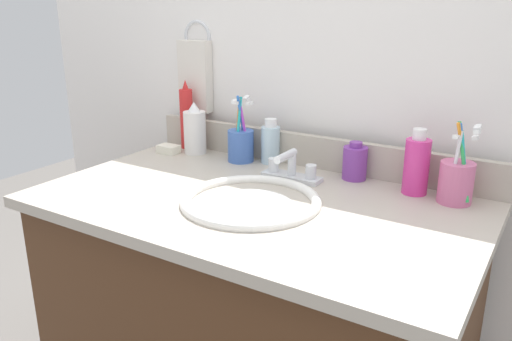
{
  "coord_description": "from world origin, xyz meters",
  "views": [
    {
      "loc": [
        0.6,
        -0.97,
        1.29
      ],
      "look_at": [
        0.0,
        0.0,
        0.91
      ],
      "focal_mm": 36.23,
      "sensor_mm": 36.0,
      "label": 1
    }
  ],
  "objects_px": {
    "bottle_lotion_white": "(195,131)",
    "faucet": "(291,169)",
    "bottle_gel_clear": "(271,143)",
    "cup_blue_plastic": "(241,144)",
    "bottle_cream_purple": "(355,162)",
    "soap_bar": "(169,149)",
    "bottle_spray_red": "(187,118)",
    "bottle_soap_pink": "(417,165)",
    "hand_towel": "(195,76)",
    "cup_pink": "(457,180)"
  },
  "relations": [
    {
      "from": "bottle_lotion_white",
      "to": "bottle_gel_clear",
      "type": "xyz_separation_m",
      "value": [
        0.25,
        0.03,
        -0.01
      ]
    },
    {
      "from": "hand_towel",
      "to": "bottle_gel_clear",
      "type": "xyz_separation_m",
      "value": [
        0.31,
        -0.05,
        -0.16
      ]
    },
    {
      "from": "bottle_gel_clear",
      "to": "bottle_spray_red",
      "type": "relative_size",
      "value": 0.6
    },
    {
      "from": "bottle_lotion_white",
      "to": "cup_blue_plastic",
      "type": "xyz_separation_m",
      "value": [
        0.17,
        0.0,
        -0.02
      ]
    },
    {
      "from": "soap_bar",
      "to": "bottle_gel_clear",
      "type": "bearing_deg",
      "value": 13.68
    },
    {
      "from": "hand_towel",
      "to": "bottle_cream_purple",
      "type": "bearing_deg",
      "value": -5.97
    },
    {
      "from": "faucet",
      "to": "soap_bar",
      "type": "distance_m",
      "value": 0.44
    },
    {
      "from": "faucet",
      "to": "bottle_soap_pink",
      "type": "bearing_deg",
      "value": 13.31
    },
    {
      "from": "bottle_lotion_white",
      "to": "faucet",
      "type": "bearing_deg",
      "value": -10.46
    },
    {
      "from": "bottle_spray_red",
      "to": "bottle_cream_purple",
      "type": "relative_size",
      "value": 2.15
    },
    {
      "from": "hand_towel",
      "to": "bottle_spray_red",
      "type": "xyz_separation_m",
      "value": [
        -0.0,
        -0.05,
        -0.12
      ]
    },
    {
      "from": "bottle_lotion_white",
      "to": "bottle_gel_clear",
      "type": "distance_m",
      "value": 0.25
    },
    {
      "from": "soap_bar",
      "to": "cup_pink",
      "type": "bearing_deg",
      "value": 2.39
    },
    {
      "from": "bottle_lotion_white",
      "to": "bottle_gel_clear",
      "type": "bearing_deg",
      "value": 7.75
    },
    {
      "from": "bottle_cream_purple",
      "to": "soap_bar",
      "type": "xyz_separation_m",
      "value": [
        -0.58,
        -0.07,
        -0.03
      ]
    },
    {
      "from": "faucet",
      "to": "bottle_soap_pink",
      "type": "distance_m",
      "value": 0.31
    },
    {
      "from": "bottle_lotion_white",
      "to": "cup_pink",
      "type": "relative_size",
      "value": 0.83
    },
    {
      "from": "bottle_soap_pink",
      "to": "bottle_gel_clear",
      "type": "bearing_deg",
      "value": 175.91
    },
    {
      "from": "cup_pink",
      "to": "bottle_lotion_white",
      "type": "bearing_deg",
      "value": 179.34
    },
    {
      "from": "bottle_gel_clear",
      "to": "soap_bar",
      "type": "distance_m",
      "value": 0.33
    },
    {
      "from": "bottle_spray_red",
      "to": "cup_pink",
      "type": "bearing_deg",
      "value": -3.09
    },
    {
      "from": "bottle_lotion_white",
      "to": "bottle_soap_pink",
      "type": "relative_size",
      "value": 0.99
    },
    {
      "from": "bottle_cream_purple",
      "to": "cup_blue_plastic",
      "type": "xyz_separation_m",
      "value": [
        -0.34,
        -0.02,
        0.01
      ]
    },
    {
      "from": "bottle_lotion_white",
      "to": "soap_bar",
      "type": "distance_m",
      "value": 0.1
    },
    {
      "from": "bottle_lotion_white",
      "to": "cup_blue_plastic",
      "type": "distance_m",
      "value": 0.17
    },
    {
      "from": "faucet",
      "to": "bottle_cream_purple",
      "type": "distance_m",
      "value": 0.17
    },
    {
      "from": "bottle_lotion_white",
      "to": "bottle_cream_purple",
      "type": "relative_size",
      "value": 1.59
    },
    {
      "from": "bottle_lotion_white",
      "to": "bottle_cream_purple",
      "type": "xyz_separation_m",
      "value": [
        0.51,
        0.03,
        -0.02
      ]
    },
    {
      "from": "bottle_soap_pink",
      "to": "cup_blue_plastic",
      "type": "bearing_deg",
      "value": -179.9
    },
    {
      "from": "bottle_soap_pink",
      "to": "soap_bar",
      "type": "height_order",
      "value": "bottle_soap_pink"
    },
    {
      "from": "bottle_lotion_white",
      "to": "cup_pink",
      "type": "xyz_separation_m",
      "value": [
        0.77,
        -0.01,
        -0.02
      ]
    },
    {
      "from": "hand_towel",
      "to": "bottle_lotion_white",
      "type": "bearing_deg",
      "value": -55.41
    },
    {
      "from": "hand_towel",
      "to": "bottle_lotion_white",
      "type": "distance_m",
      "value": 0.18
    },
    {
      "from": "bottle_gel_clear",
      "to": "bottle_spray_red",
      "type": "xyz_separation_m",
      "value": [
        -0.31,
        0.0,
        0.04
      ]
    },
    {
      "from": "faucet",
      "to": "bottle_cream_purple",
      "type": "relative_size",
      "value": 1.6
    },
    {
      "from": "bottle_gel_clear",
      "to": "bottle_lotion_white",
      "type": "bearing_deg",
      "value": -172.25
    },
    {
      "from": "bottle_soap_pink",
      "to": "soap_bar",
      "type": "xyz_separation_m",
      "value": [
        -0.74,
        -0.05,
        -0.06
      ]
    },
    {
      "from": "hand_towel",
      "to": "cup_pink",
      "type": "relative_size",
      "value": 1.15
    },
    {
      "from": "bottle_gel_clear",
      "to": "bottle_cream_purple",
      "type": "height_order",
      "value": "bottle_gel_clear"
    },
    {
      "from": "bottle_soap_pink",
      "to": "cup_pink",
      "type": "height_order",
      "value": "cup_pink"
    },
    {
      "from": "cup_pink",
      "to": "bottle_soap_pink",
      "type": "bearing_deg",
      "value": 172.7
    },
    {
      "from": "bottle_gel_clear",
      "to": "bottle_spray_red",
      "type": "distance_m",
      "value": 0.31
    },
    {
      "from": "cup_blue_plastic",
      "to": "bottle_cream_purple",
      "type": "bearing_deg",
      "value": 3.99
    },
    {
      "from": "faucet",
      "to": "hand_towel",
      "type": "bearing_deg",
      "value": 160.24
    },
    {
      "from": "bottle_gel_clear",
      "to": "cup_pink",
      "type": "xyz_separation_m",
      "value": [
        0.52,
        -0.04,
        -0.0
      ]
    },
    {
      "from": "bottle_soap_pink",
      "to": "cup_pink",
      "type": "bearing_deg",
      "value": -7.3
    },
    {
      "from": "bottle_cream_purple",
      "to": "soap_bar",
      "type": "bearing_deg",
      "value": -173.07
    },
    {
      "from": "faucet",
      "to": "bottle_spray_red",
      "type": "bearing_deg",
      "value": 166.37
    },
    {
      "from": "bottle_gel_clear",
      "to": "bottle_cream_purple",
      "type": "relative_size",
      "value": 1.28
    },
    {
      "from": "bottle_spray_red",
      "to": "bottle_cream_purple",
      "type": "distance_m",
      "value": 0.57
    }
  ]
}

